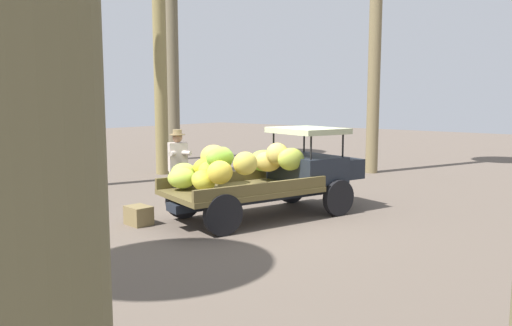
{
  "coord_description": "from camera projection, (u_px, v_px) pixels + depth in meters",
  "views": [
    {
      "loc": [
        -7.96,
        -6.59,
        2.45
      ],
      "look_at": [
        -0.14,
        -0.03,
        1.14
      ],
      "focal_mm": 35.46,
      "sensor_mm": 36.0,
      "label": 1
    }
  ],
  "objects": [
    {
      "name": "wooden_crate",
      "position": [
        139.0,
        215.0,
        9.85
      ],
      "size": [
        0.44,
        0.54,
        0.37
      ],
      "primitive_type": "cube",
      "rotation": [
        0.0,
        0.0,
        1.47
      ],
      "color": "olive",
      "rests_on": "ground"
    },
    {
      "name": "truck",
      "position": [
        268.0,
        172.0,
        10.56
      ],
      "size": [
        4.66,
        2.71,
        1.82
      ],
      "rotation": [
        0.0,
        0.0,
        -0.28
      ],
      "color": "#1D222B",
      "rests_on": "ground"
    },
    {
      "name": "ground_plane",
      "position": [
        259.0,
        216.0,
        10.56
      ],
      "size": [
        60.0,
        60.0,
        0.0
      ],
      "primitive_type": "plane",
      "color": "brown"
    },
    {
      "name": "farmer",
      "position": [
        178.0,
        164.0,
        11.22
      ],
      "size": [
        0.57,
        0.54,
        1.77
      ],
      "rotation": [
        0.0,
        0.0,
        -2.06
      ],
      "color": "#B9AC99",
      "rests_on": "ground"
    }
  ]
}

